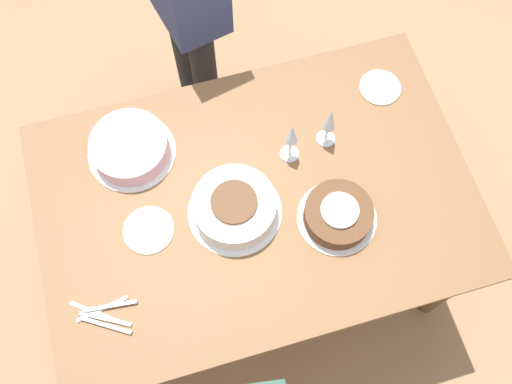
{
  "coord_description": "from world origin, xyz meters",
  "views": [
    {
      "loc": [
        -0.2,
        -0.68,
        2.56
      ],
      "look_at": [
        0.0,
        0.0,
        0.81
      ],
      "focal_mm": 40.0,
      "sensor_mm": 36.0,
      "label": 1
    }
  ],
  "objects_px": {
    "wine_glass_near": "(330,121)",
    "wine_glass_far": "(292,136)",
    "cake_center_white": "(235,207)",
    "cake_front_chocolate": "(338,215)",
    "cake_back_decorated": "(130,148)"
  },
  "relations": [
    {
      "from": "wine_glass_far",
      "to": "wine_glass_near",
      "type": "bearing_deg",
      "value": 8.32
    },
    {
      "from": "cake_back_decorated",
      "to": "wine_glass_near",
      "type": "distance_m",
      "value": 0.69
    },
    {
      "from": "cake_back_decorated",
      "to": "wine_glass_far",
      "type": "height_order",
      "value": "wine_glass_far"
    },
    {
      "from": "cake_front_chocolate",
      "to": "wine_glass_near",
      "type": "relative_size",
      "value": 1.33
    },
    {
      "from": "wine_glass_near",
      "to": "wine_glass_far",
      "type": "relative_size",
      "value": 1.0
    },
    {
      "from": "wine_glass_near",
      "to": "wine_glass_far",
      "type": "height_order",
      "value": "same"
    },
    {
      "from": "cake_front_chocolate",
      "to": "wine_glass_far",
      "type": "relative_size",
      "value": 1.33
    },
    {
      "from": "wine_glass_far",
      "to": "cake_back_decorated",
      "type": "bearing_deg",
      "value": 163.46
    },
    {
      "from": "cake_center_white",
      "to": "cake_front_chocolate",
      "type": "xyz_separation_m",
      "value": [
        0.32,
        -0.12,
        -0.01
      ]
    },
    {
      "from": "cake_front_chocolate",
      "to": "cake_back_decorated",
      "type": "relative_size",
      "value": 0.87
    },
    {
      "from": "wine_glass_near",
      "to": "cake_center_white",
      "type": "bearing_deg",
      "value": -155.14
    },
    {
      "from": "wine_glass_near",
      "to": "wine_glass_far",
      "type": "bearing_deg",
      "value": -171.68
    },
    {
      "from": "cake_center_white",
      "to": "wine_glass_far",
      "type": "distance_m",
      "value": 0.3
    },
    {
      "from": "cake_center_white",
      "to": "cake_front_chocolate",
      "type": "relative_size",
      "value": 1.18
    },
    {
      "from": "wine_glass_far",
      "to": "cake_front_chocolate",
      "type": "bearing_deg",
      "value": -73.44
    }
  ]
}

